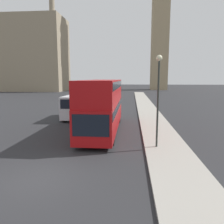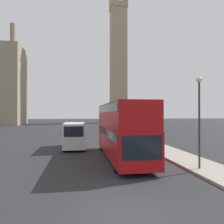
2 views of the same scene
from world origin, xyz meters
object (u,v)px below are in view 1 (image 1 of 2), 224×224
white_van (76,106)px  clock_tower (161,1)px  street_lamp (158,88)px  parked_sedan (96,99)px  red_double_decker_bus (103,103)px

white_van → clock_tower: bearing=75.5°
clock_tower → white_van: clock_tower is taller
street_lamp → parked_sedan: 27.35m
clock_tower → parked_sedan: 60.09m
clock_tower → white_van: (-16.57, -64.05, -31.26)m
clock_tower → red_double_decker_bus: clock_tower is taller
white_van → parked_sedan: bearing=91.1°
white_van → street_lamp: size_ratio=0.96×
street_lamp → parked_sedan: size_ratio=1.27×
red_double_decker_bus → street_lamp: 6.08m
clock_tower → street_lamp: 79.86m
white_van → street_lamp: (7.72, -9.92, 2.49)m
white_van → street_lamp: 12.82m
red_double_decker_bus → white_van: bearing=124.0°
red_double_decker_bus → street_lamp: street_lamp is taller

